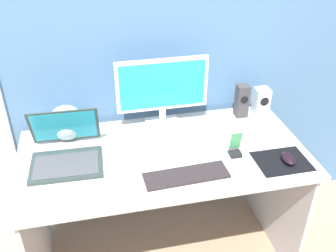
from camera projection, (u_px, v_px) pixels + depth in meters
name	position (u px, v px, depth m)	size (l,w,h in m)	color
wall_back	(146.00, 25.00, 1.94)	(6.00, 0.04, 2.50)	#5179A4
desk	(163.00, 177.00, 1.96)	(1.40, 0.69, 0.74)	beige
monitor	(162.00, 90.00, 1.99)	(0.48, 0.14, 0.38)	white
speaker_right	(261.00, 101.00, 2.16)	(0.08, 0.08, 0.16)	white
speaker_near_monitor	(242.00, 101.00, 2.13)	(0.07, 0.07, 0.19)	#3E3A3D
laptop	(66.00, 151.00, 1.80)	(0.34, 0.34, 0.23)	#2E3B39
fishbowl	(66.00, 123.00, 1.95)	(0.18, 0.18, 0.18)	silver
keyboard_external	(186.00, 175.00, 1.72)	(0.38, 0.12, 0.01)	#2C2323
mousepad	(282.00, 161.00, 1.81)	(0.25, 0.20, 0.00)	black
mouse	(288.00, 158.00, 1.80)	(0.06, 0.10, 0.04)	black
phone_in_dock	(235.00, 146.00, 1.84)	(0.06, 0.06, 0.14)	black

